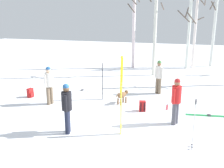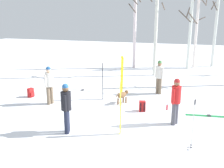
{
  "view_description": "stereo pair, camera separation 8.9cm",
  "coord_description": "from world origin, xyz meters",
  "px_view_note": "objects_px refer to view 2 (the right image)",
  "views": [
    {
      "loc": [
        2.95,
        -7.9,
        3.81
      ],
      "look_at": [
        -0.37,
        2.15,
        1.0
      ],
      "focal_mm": 40.73,
      "sensor_mm": 36.0,
      "label": 1
    },
    {
      "loc": [
        3.03,
        -7.87,
        3.81
      ],
      "look_at": [
        -0.37,
        2.15,
        1.0
      ],
      "focal_mm": 40.73,
      "sensor_mm": 36.0,
      "label": 2
    }
  ],
  "objects_px": {
    "dog": "(123,95)",
    "ski_pair_planted_1": "(103,81)",
    "birch_tree_1": "(156,13)",
    "birch_tree_4": "(217,17)",
    "ski_poles_0": "(193,123)",
    "backpack_1": "(31,93)",
    "person_1": "(176,99)",
    "person_2": "(49,83)",
    "birch_tree_0": "(135,23)",
    "birch_tree_3": "(197,29)",
    "person_0": "(66,105)",
    "backpack_0": "(142,106)",
    "ski_pair_lying_0": "(83,90)",
    "ski_pair_planted_2": "(122,75)",
    "ski_pair_lying_1": "(208,116)",
    "ski_pair_planted_0": "(120,109)",
    "birch_tree_2": "(190,32)",
    "person_3": "(159,75)",
    "water_bottle_0": "(167,107)"
  },
  "relations": [
    {
      "from": "ski_pair_planted_1",
      "to": "birch_tree_0",
      "type": "height_order",
      "value": "birch_tree_0"
    },
    {
      "from": "person_0",
      "to": "birch_tree_3",
      "type": "distance_m",
      "value": 13.89
    },
    {
      "from": "ski_pair_planted_1",
      "to": "birch_tree_0",
      "type": "bearing_deg",
      "value": 93.51
    },
    {
      "from": "ski_pair_planted_1",
      "to": "backpack_0",
      "type": "xyz_separation_m",
      "value": [
        2.11,
        -0.96,
        -0.66
      ]
    },
    {
      "from": "backpack_1",
      "to": "person_2",
      "type": "bearing_deg",
      "value": -21.73
    },
    {
      "from": "birch_tree_1",
      "to": "birch_tree_4",
      "type": "height_order",
      "value": "birch_tree_1"
    },
    {
      "from": "ski_pair_lying_0",
      "to": "birch_tree_2",
      "type": "relative_size",
      "value": 0.32
    },
    {
      "from": "birch_tree_3",
      "to": "person_1",
      "type": "bearing_deg",
      "value": -91.91
    },
    {
      "from": "birch_tree_0",
      "to": "birch_tree_3",
      "type": "bearing_deg",
      "value": 17.52
    },
    {
      "from": "person_3",
      "to": "backpack_1",
      "type": "bearing_deg",
      "value": -156.23
    },
    {
      "from": "birch_tree_1",
      "to": "person_0",
      "type": "bearing_deg",
      "value": -97.53
    },
    {
      "from": "person_2",
      "to": "backpack_1",
      "type": "height_order",
      "value": "person_2"
    },
    {
      "from": "dog",
      "to": "ski_pair_planted_1",
      "type": "xyz_separation_m",
      "value": [
        -1.07,
        0.3,
        0.49
      ]
    },
    {
      "from": "ski_pair_planted_0",
      "to": "birch_tree_4",
      "type": "bearing_deg",
      "value": 76.24
    },
    {
      "from": "ski_poles_0",
      "to": "person_2",
      "type": "bearing_deg",
      "value": 160.73
    },
    {
      "from": "person_1",
      "to": "birch_tree_1",
      "type": "distance_m",
      "value": 8.63
    },
    {
      "from": "ski_pair_lying_1",
      "to": "ski_pair_planted_0",
      "type": "bearing_deg",
      "value": -137.07
    },
    {
      "from": "ski_pair_planted_1",
      "to": "birch_tree_4",
      "type": "distance_m",
      "value": 12.12
    },
    {
      "from": "birch_tree_3",
      "to": "birch_tree_4",
      "type": "bearing_deg",
      "value": 37.74
    },
    {
      "from": "ski_poles_0",
      "to": "backpack_1",
      "type": "height_order",
      "value": "ski_poles_0"
    },
    {
      "from": "ski_pair_planted_1",
      "to": "birch_tree_3",
      "type": "xyz_separation_m",
      "value": [
        3.89,
        9.47,
        2.03
      ]
    },
    {
      "from": "ski_pair_planted_0",
      "to": "birch_tree_1",
      "type": "bearing_deg",
      "value": 92.83
    },
    {
      "from": "birch_tree_1",
      "to": "birch_tree_4",
      "type": "bearing_deg",
      "value": 50.2
    },
    {
      "from": "ski_pair_planted_2",
      "to": "birch_tree_0",
      "type": "xyz_separation_m",
      "value": [
        -1.05,
        6.81,
        2.42
      ]
    },
    {
      "from": "ski_pair_lying_1",
      "to": "birch_tree_4",
      "type": "distance_m",
      "value": 11.83
    },
    {
      "from": "person_2",
      "to": "water_bottle_0",
      "type": "distance_m",
      "value": 5.23
    },
    {
      "from": "ski_pair_planted_1",
      "to": "person_2",
      "type": "bearing_deg",
      "value": -145.32
    },
    {
      "from": "backpack_1",
      "to": "ski_poles_0",
      "type": "bearing_deg",
      "value": -19.75
    },
    {
      "from": "ski_pair_planted_1",
      "to": "water_bottle_0",
      "type": "bearing_deg",
      "value": -8.84
    },
    {
      "from": "water_bottle_0",
      "to": "birch_tree_3",
      "type": "xyz_separation_m",
      "value": [
        0.81,
        9.95,
        2.79
      ]
    },
    {
      "from": "water_bottle_0",
      "to": "birch_tree_1",
      "type": "relative_size",
      "value": 0.03
    },
    {
      "from": "birch_tree_0",
      "to": "ski_pair_planted_0",
      "type": "bearing_deg",
      "value": -78.29
    },
    {
      "from": "person_3",
      "to": "ski_pair_lying_0",
      "type": "height_order",
      "value": "person_3"
    },
    {
      "from": "ski_pair_planted_2",
      "to": "ski_pair_lying_0",
      "type": "xyz_separation_m",
      "value": [
        -2.06,
        -0.25,
        -0.94
      ]
    },
    {
      "from": "dog",
      "to": "ski_poles_0",
      "type": "height_order",
      "value": "ski_poles_0"
    },
    {
      "from": "ski_pair_planted_1",
      "to": "ski_pair_lying_1",
      "type": "height_order",
      "value": "ski_pair_planted_1"
    },
    {
      "from": "ski_pair_planted_0",
      "to": "birch_tree_0",
      "type": "bearing_deg",
      "value": 101.71
    },
    {
      "from": "person_1",
      "to": "ski_pair_lying_0",
      "type": "height_order",
      "value": "person_1"
    },
    {
      "from": "ski_pair_planted_1",
      "to": "birch_tree_2",
      "type": "xyz_separation_m",
      "value": [
        3.44,
        8.95,
        1.86
      ]
    },
    {
      "from": "ski_pair_planted_0",
      "to": "backpack_0",
      "type": "distance_m",
      "value": 2.45
    },
    {
      "from": "birch_tree_4",
      "to": "ski_poles_0",
      "type": "bearing_deg",
      "value": -94.47
    },
    {
      "from": "person_3",
      "to": "ski_pair_planted_2",
      "type": "distance_m",
      "value": 1.88
    },
    {
      "from": "person_2",
      "to": "birch_tree_0",
      "type": "relative_size",
      "value": 0.26
    },
    {
      "from": "ski_pair_planted_2",
      "to": "birch_tree_3",
      "type": "bearing_deg",
      "value": 67.86
    },
    {
      "from": "person_1",
      "to": "birch_tree_0",
      "type": "height_order",
      "value": "birch_tree_0"
    },
    {
      "from": "backpack_0",
      "to": "birch_tree_3",
      "type": "distance_m",
      "value": 10.92
    },
    {
      "from": "person_0",
      "to": "backpack_0",
      "type": "relative_size",
      "value": 3.9
    },
    {
      "from": "person_1",
      "to": "backpack_0",
      "type": "xyz_separation_m",
      "value": [
        -1.4,
        0.91,
        -0.77
      ]
    },
    {
      "from": "ski_pair_lying_1",
      "to": "ski_poles_0",
      "type": "relative_size",
      "value": 1.13
    },
    {
      "from": "birch_tree_2",
      "to": "person_2",
      "type": "bearing_deg",
      "value": -117.76
    }
  ]
}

